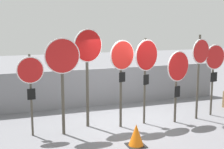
# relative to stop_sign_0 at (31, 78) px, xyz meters

# --- Properties ---
(ground_plane) EXTENTS (40.00, 40.00, 0.00)m
(ground_plane) POSITION_rel_stop_sign_0_xyz_m (2.83, 0.13, -1.57)
(ground_plane) COLOR slate
(fence_back) EXTENTS (8.75, 0.12, 1.34)m
(fence_back) POSITION_rel_stop_sign_0_xyz_m (2.83, 2.31, -0.90)
(fence_back) COLOR slate
(fence_back) RESTS_ON ground
(stop_sign_0) EXTENTS (0.70, 0.14, 2.17)m
(stop_sign_0) POSITION_rel_stop_sign_0_xyz_m (0.00, 0.00, 0.00)
(stop_sign_0) COLOR #474238
(stop_sign_0) RESTS_ON ground
(stop_sign_1) EXTENTS (0.93, 0.16, 2.58)m
(stop_sign_1) POSITION_rel_stop_sign_0_xyz_m (0.80, -0.18, 0.27)
(stop_sign_1) COLOR #474238
(stop_sign_1) RESTS_ON ground
(stop_sign_2) EXTENTS (0.88, 0.33, 2.79)m
(stop_sign_2) POSITION_rel_stop_sign_0_xyz_m (1.58, 0.23, 0.43)
(stop_sign_2) COLOR #474238
(stop_sign_2) RESTS_ON ground
(stop_sign_3) EXTENTS (0.79, 0.29, 2.48)m
(stop_sign_3) POSITION_rel_stop_sign_0_xyz_m (2.46, -0.13, 0.25)
(stop_sign_3) COLOR #474238
(stop_sign_3) RESTS_ON ground
(stop_sign_4) EXTENTS (0.84, 0.37, 2.52)m
(stop_sign_4) POSITION_rel_stop_sign_0_xyz_m (3.22, -0.07, 0.28)
(stop_sign_4) COLOR #474238
(stop_sign_4) RESTS_ON ground
(stop_sign_5) EXTENTS (0.85, 0.31, 2.14)m
(stop_sign_5) POSITION_rel_stop_sign_0_xyz_m (4.15, -0.27, -0.04)
(stop_sign_5) COLOR #474238
(stop_sign_5) RESTS_ON ground
(stop_sign_6) EXTENTS (0.72, 0.25, 2.59)m
(stop_sign_6) POSITION_rel_stop_sign_0_xyz_m (4.95, -0.17, 0.27)
(stop_sign_6) COLOR #474238
(stop_sign_6) RESTS_ON ground
(stop_sign_7) EXTENTS (0.78, 0.17, 2.28)m
(stop_sign_7) POSITION_rel_stop_sign_0_xyz_m (5.59, -0.02, 0.10)
(stop_sign_7) COLOR #474238
(stop_sign_7) RESTS_ON ground
(traffic_cone_0) EXTENTS (0.44, 0.44, 0.55)m
(traffic_cone_0) POSITION_rel_stop_sign_0_xyz_m (2.31, -1.50, -1.30)
(traffic_cone_0) COLOR black
(traffic_cone_0) RESTS_ON ground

